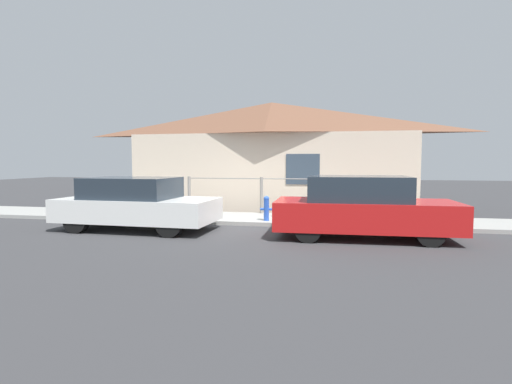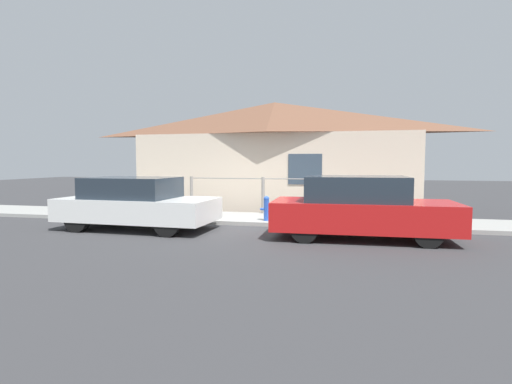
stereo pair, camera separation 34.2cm
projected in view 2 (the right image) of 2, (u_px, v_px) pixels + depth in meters
ground_plane at (248, 226)px, 10.75m from camera, size 60.00×60.00×0.00m
sidewalk at (257, 219)px, 11.74m from camera, size 24.00×2.05×0.11m
house at (274, 124)px, 14.15m from camera, size 10.16×2.23×3.84m
fence at (263, 193)px, 12.54m from camera, size 4.90×0.10×1.14m
car_left at (136, 203)px, 10.20m from camera, size 4.00×1.89×1.33m
car_right at (361, 208)px, 8.93m from camera, size 4.04×1.82×1.40m
fire_hydrant at (266, 208)px, 10.98m from camera, size 0.34×0.15×0.68m
potted_plant_near_hydrant at (283, 206)px, 11.72m from camera, size 0.42×0.42×0.55m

